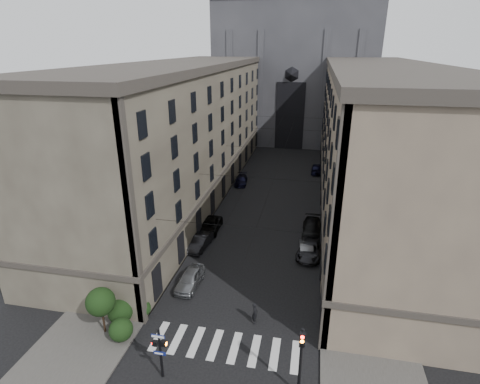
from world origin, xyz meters
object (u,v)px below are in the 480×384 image
Objects in this scene: car_left_near at (190,279)px; traffic_light_right at (301,355)px; car_left_far at (241,180)px; gothic_tower at (296,60)px; car_right_midnear at (310,249)px; pedestrian_signal_left at (160,350)px; car_right_far at (316,169)px; car_left_midfar at (210,226)px; car_right_midfar at (312,229)px; pedestrian at (255,313)px; car_left_midnear at (200,242)px; car_right_near at (306,251)px.

traffic_light_right is at bearing -40.58° from car_left_near.
traffic_light_right reaches higher than car_left_far.
gothic_tower reaches higher than car_right_midnear.
car_left_far is at bearing 93.25° from pedestrian_signal_left.
traffic_light_right is 1.21× the size of car_right_far.
pedestrian_signal_left is 21.55m from car_left_midfar.
car_left_near is at bearing -94.48° from gothic_tower.
car_left_far is (-2.17, 38.25, -1.67)m from pedestrian_signal_left.
pedestrian_signal_left is at bearing -110.04° from car_right_midnear.
car_right_midfar is at bearing 5.92° from car_left_midfar.
car_left_near is 7.69m from pedestrian.
traffic_light_right is at bearing -61.68° from car_left_midfar.
gothic_tower is at bearing 94.38° from traffic_light_right.
gothic_tower is 75.15m from pedestrian_signal_left.
gothic_tower is 65.67m from car_left_near.
car_left_far is at bearing -99.18° from gothic_tower.
car_left_midnear is 0.79× the size of car_right_midfar.
car_left_midfar is (-11.80, 20.90, -2.59)m from traffic_light_right.
car_right_near is at bearing -18.31° from car_left_midfar.
pedestrian is at bearing 50.91° from pedestrian_signal_left.
car_right_midfar is at bearing 89.14° from traffic_light_right.
gothic_tower reaches higher than pedestrian_signal_left.
car_right_midnear is at bearing 10.01° from car_left_midnear.
gothic_tower reaches higher than car_left_midfar.
car_left_midnear is at bearing -111.24° from car_right_far.
car_left_midnear is (-2.59, 17.22, -1.61)m from pedestrian_signal_left.
pedestrian_signal_left is 0.76× the size of car_right_midnear.
gothic_tower is 39.57m from car_left_far.
car_left_near is (-4.96, -63.23, -17.02)m from gothic_tower.
gothic_tower is at bearing 90.19° from car_left_midnear.
traffic_light_right is 46.04m from car_right_far.
car_left_midfar is at bearing 119.45° from traffic_light_right.
car_left_near reaches higher than car_right_near.
traffic_light_right reaches higher than car_right_far.
car_left_far is (-5.69, -35.21, -17.14)m from gothic_tower.
car_left_far is (0.51, 16.93, -0.05)m from car_left_midfar.
car_right_far is (11.88, 8.14, 0.08)m from car_left_far.
traffic_light_right is 2.78× the size of pedestrian.
car_left_midfar is 16.94m from car_left_far.
car_right_near is (5.45, -55.74, -17.14)m from gothic_tower.
traffic_light_right is 17.74m from car_right_midnear.
car_right_midnear is 1.23× the size of car_right_far.
pedestrian_signal_left reaches higher than car_right_near.
car_left_near reaches higher than car_right_far.
pedestrian reaches higher than car_right_near.
traffic_light_right reaches higher than car_left_midfar.
gothic_tower is 10.63× the size of car_right_midfar.
car_right_near is 0.48m from car_right_midnear.
car_left_near is 0.86× the size of car_right_midnear.
pedestrian_signal_left is at bearing -92.71° from car_left_far.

